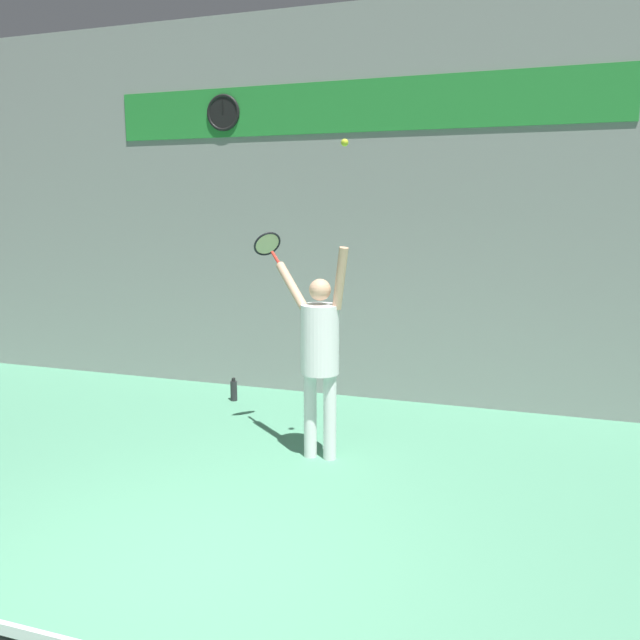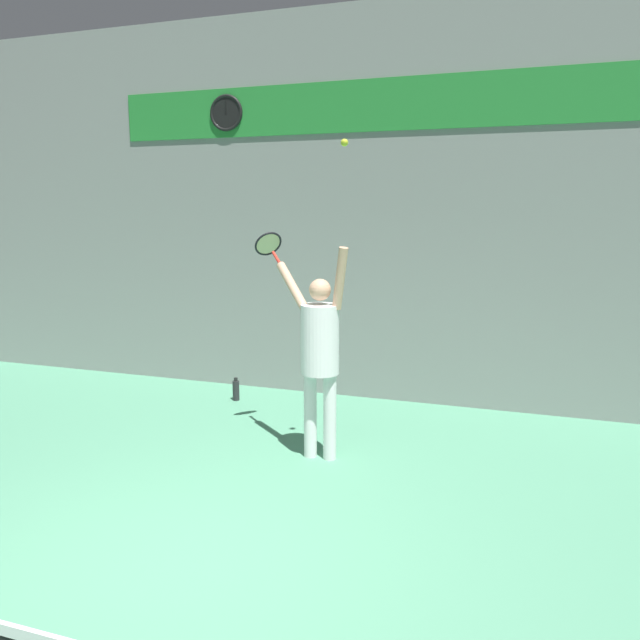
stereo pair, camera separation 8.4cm
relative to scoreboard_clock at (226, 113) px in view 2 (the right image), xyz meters
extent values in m
plane|color=#4C8C6B|center=(1.75, -4.44, -3.77)|extent=(18.00, 18.00, 0.00)
cube|color=gray|center=(1.75, 0.08, -1.27)|extent=(18.00, 0.10, 5.00)
cube|color=#288C38|center=(1.75, 0.02, 0.00)|extent=(6.58, 0.02, 0.63)
cylinder|color=black|center=(0.00, 0.00, 0.00)|extent=(0.44, 0.02, 0.44)
torus|color=black|center=(0.00, 0.00, 0.00)|extent=(0.48, 0.04, 0.48)
cube|color=black|center=(0.00, -0.01, 0.08)|extent=(0.02, 0.01, 0.17)
cylinder|color=white|center=(1.94, -2.12, -3.32)|extent=(0.13, 0.13, 0.88)
cylinder|color=white|center=(2.15, -2.12, -3.32)|extent=(0.13, 0.13, 0.88)
cylinder|color=white|center=(2.05, -2.12, -2.54)|extent=(0.38, 0.38, 0.69)
sphere|color=#D8A884|center=(2.05, -2.12, -2.04)|extent=(0.22, 0.22, 0.22)
cylinder|color=#D8A884|center=(2.26, -2.16, -1.92)|extent=(0.22, 0.20, 0.61)
cylinder|color=#D8A884|center=(1.70, -1.97, -2.03)|extent=(0.47, 0.40, 0.45)
cylinder|color=red|center=(1.45, -1.76, -1.78)|extent=(0.17, 0.16, 0.15)
torus|color=black|center=(1.29, -1.62, -1.64)|extent=(0.35, 0.36, 0.27)
cylinder|color=beige|center=(1.29, -1.62, -1.64)|extent=(0.29, 0.30, 0.22)
sphere|color=#CCDB2D|center=(2.31, -2.21, -0.68)|extent=(0.07, 0.07, 0.07)
cylinder|color=#262628|center=(0.37, -0.64, -3.64)|extent=(0.09, 0.09, 0.26)
cylinder|color=black|center=(0.37, -0.64, -3.48)|extent=(0.05, 0.05, 0.04)
camera|label=1|loc=(3.90, -7.85, -1.28)|focal=35.00mm
camera|label=2|loc=(3.98, -7.82, -1.28)|focal=35.00mm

